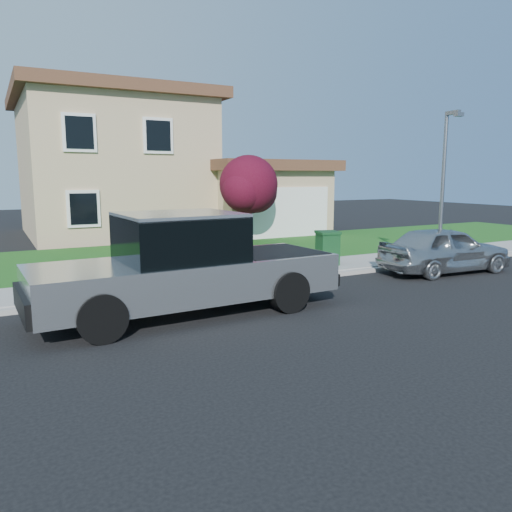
{
  "coord_description": "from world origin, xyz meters",
  "views": [
    {
      "loc": [
        -5.59,
        -8.64,
        2.91
      ],
      "look_at": [
        -0.57,
        0.72,
        1.2
      ],
      "focal_mm": 35.0,
      "sensor_mm": 36.0,
      "label": 1
    }
  ],
  "objects": [
    {
      "name": "ornamental_tree",
      "position": [
        3.96,
        9.76,
        2.44
      ],
      "size": [
        2.67,
        2.41,
        3.67
      ],
      "color": "black",
      "rests_on": "lawn"
    },
    {
      "name": "house",
      "position": [
        1.31,
        16.38,
        3.17
      ],
      "size": [
        14.0,
        11.3,
        6.85
      ],
      "color": "tan",
      "rests_on": "ground"
    },
    {
      "name": "pickup_truck",
      "position": [
        -1.99,
        1.2,
        1.01
      ],
      "size": [
        6.65,
        2.58,
        2.16
      ],
      "rotation": [
        0.0,
        0.0,
        0.04
      ],
      "color": "black",
      "rests_on": "ground"
    },
    {
      "name": "street_lamp",
      "position": [
        6.47,
        1.95,
        2.72
      ],
      "size": [
        0.25,
        0.62,
        4.77
      ],
      "rotation": [
        0.0,
        0.0,
        -0.12
      ],
      "color": "slate",
      "rests_on": "ground"
    },
    {
      "name": "woman",
      "position": [
        -1.0,
        2.62,
        0.78
      ],
      "size": [
        0.57,
        0.4,
        1.65
      ],
      "rotation": [
        0.0,
        0.0,
        3.07
      ],
      "color": "tan",
      "rests_on": "ground"
    },
    {
      "name": "ground",
      "position": [
        0.0,
        0.0,
        0.0
      ],
      "size": [
        80.0,
        80.0,
        0.0
      ],
      "primitive_type": "plane",
      "color": "black",
      "rests_on": "ground"
    },
    {
      "name": "trash_bin",
      "position": [
        3.75,
        4.0,
        0.68
      ],
      "size": [
        0.81,
        0.88,
        1.05
      ],
      "rotation": [
        0.0,
        0.0,
        -0.26
      ],
      "color": "#0F3918",
      "rests_on": "sidewalk"
    },
    {
      "name": "curb",
      "position": [
        1.0,
        2.9,
        0.06
      ],
      "size": [
        40.0,
        0.2,
        0.12
      ],
      "primitive_type": "cube",
      "color": "gray",
      "rests_on": "ground"
    },
    {
      "name": "sedan",
      "position": [
        6.5,
        1.8,
        0.71
      ],
      "size": [
        4.29,
        1.99,
        1.42
      ],
      "primitive_type": "imported",
      "rotation": [
        0.0,
        0.0,
        1.49
      ],
      "color": "#A8ABAF",
      "rests_on": "ground"
    },
    {
      "name": "lawn",
      "position": [
        1.0,
        8.5,
        0.05
      ],
      "size": [
        40.0,
        7.0,
        0.1
      ],
      "primitive_type": "cube",
      "color": "#1B4A15",
      "rests_on": "ground"
    },
    {
      "name": "sidewalk",
      "position": [
        1.0,
        4.0,
        0.07
      ],
      "size": [
        40.0,
        2.0,
        0.15
      ],
      "primitive_type": "cube",
      "color": "gray",
      "rests_on": "ground"
    }
  ]
}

